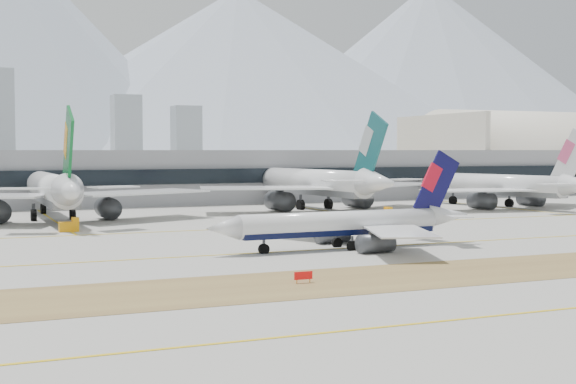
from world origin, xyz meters
name	(u,v)px	position (x,y,z in m)	size (l,w,h in m)	color
ground	(336,244)	(0.00, 0.00, 0.00)	(3000.00, 3000.00, 0.00)	#A8A59D
taxiing_airliner	(349,224)	(-0.60, -5.36, 3.67)	(45.26, 39.35, 15.21)	white
widebody_eva	(54,191)	(-35.96, 62.04, 6.26)	(66.15, 64.42, 23.57)	white
widebody_cathay	(317,184)	(29.31, 69.35, 6.42)	(67.40, 66.26, 24.13)	white
widebody_china_air	(504,187)	(76.98, 56.15, 5.46)	(56.35, 56.03, 20.55)	white
terminal	(159,176)	(0.00, 114.84, 7.50)	(280.00, 43.10, 15.00)	gray
hangar	(535,188)	(154.56, 135.00, 0.14)	(91.00, 60.00, 60.00)	silver
hold_sign_left	(303,276)	(-20.24, -32.00, 0.88)	(2.20, 0.15, 1.35)	red
gse_c	(384,214)	(30.86, 38.35, 1.05)	(3.55, 2.00, 2.60)	#FBA10D
gse_b	(70,226)	(-36.16, 37.33, 1.05)	(3.55, 2.00, 2.60)	#FBA10D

